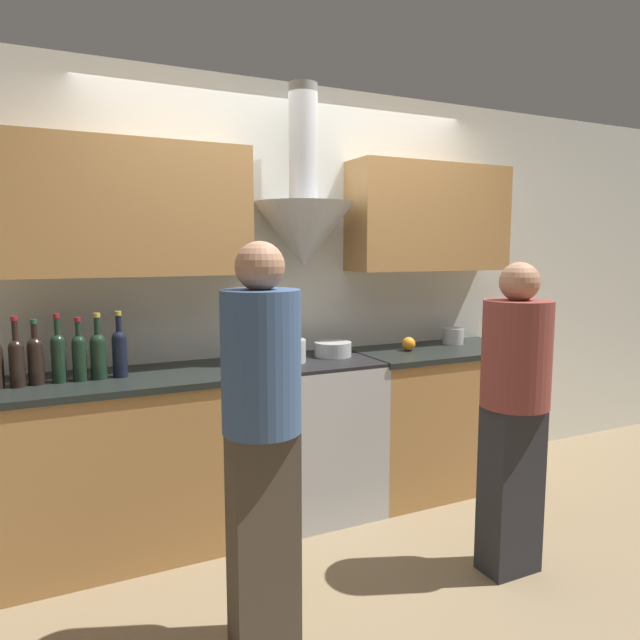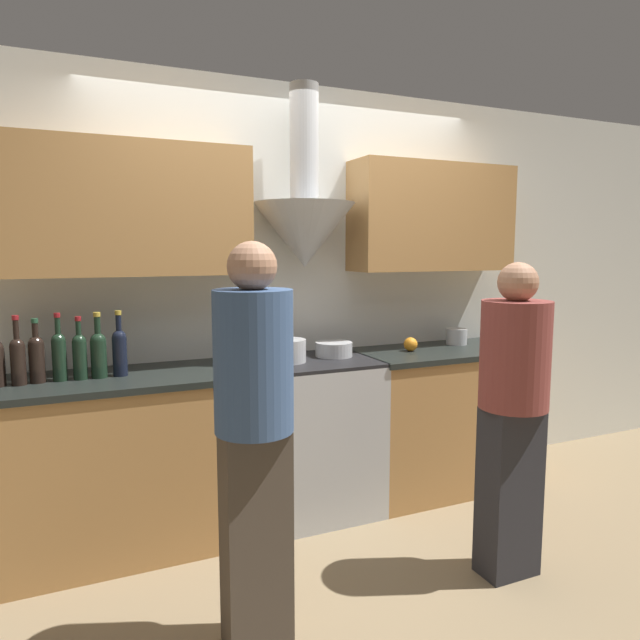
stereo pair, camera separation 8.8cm
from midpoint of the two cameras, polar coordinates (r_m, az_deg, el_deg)
name	(u,v)px [view 2 (the right image)]	position (r m, az deg, el deg)	size (l,w,h in m)	color
ground_plane	(335,532)	(3.45, 2.26, -20.41)	(12.00, 12.00, 0.00)	#847051
wall_back	(290,268)	(3.57, -2.27, 5.18)	(8.40, 0.61, 2.60)	silver
counter_left	(133,461)	(3.26, -17.41, -13.33)	(1.39, 0.62, 0.94)	#B27F47
counter_right	(440,418)	(3.97, 12.58, -9.51)	(1.16, 0.62, 0.94)	#B27F47
stove_range	(313,435)	(3.52, 0.05, -11.44)	(0.72, 0.60, 0.94)	#B7BABC
wine_bottle_1	(18,358)	(3.09, -27.26, -3.42)	(0.07, 0.07, 0.34)	black
wine_bottle_2	(37,356)	(3.11, -25.76, -3.30)	(0.07, 0.07, 0.32)	black
wine_bottle_3	(59,354)	(3.10, -23.90, -3.11)	(0.07, 0.07, 0.34)	black
wine_bottle_4	(80,354)	(3.10, -22.15, -3.16)	(0.07, 0.07, 0.32)	black
wine_bottle_5	(99,352)	(3.11, -20.52, -3.02)	(0.08, 0.08, 0.34)	black
wine_bottle_6	(120,350)	(3.11, -18.64, -2.84)	(0.07, 0.07, 0.34)	black
stock_pot	(288,351)	(3.32, -2.47, -3.09)	(0.21, 0.21, 0.13)	#B7BABC
mixing_bowl	(334,349)	(3.51, 2.11, -2.93)	(0.23, 0.23, 0.09)	#B7BABC
orange_fruit	(411,344)	(3.73, 9.71, -2.41)	(0.09, 0.09, 0.09)	orange
saucepan	(456,336)	(4.07, 14.09, -1.60)	(0.15, 0.15, 0.11)	#B7BABC
person_foreground_left	(254,428)	(2.26, -5.45, -10.67)	(0.31, 0.31, 1.62)	#473D33
person_foreground_right	(513,407)	(2.92, 19.54, -8.17)	(0.33, 0.33, 1.53)	#28282D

